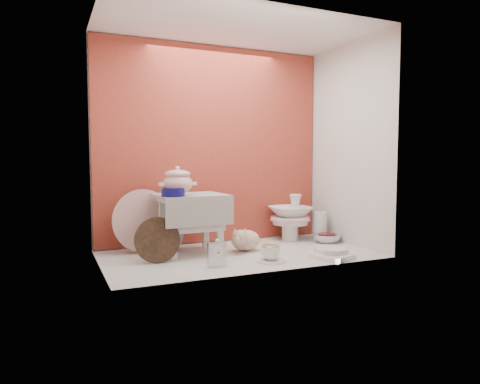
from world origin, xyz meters
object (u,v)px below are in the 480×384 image
Objects in this scene: floral_platter at (144,221)px; blue_white_vase at (166,231)px; porcelain_tower at (290,217)px; soup_tureen at (178,181)px; gold_rim_teacup at (271,252)px; mantel_clock at (217,253)px; plush_pig at (246,240)px; crystal_bowl at (327,238)px; dinner_plate_stack at (331,252)px; step_stool at (191,224)px.

blue_white_vase is (0.16, 0.03, -0.09)m from floral_platter.
porcelain_tower is at bearing -1.49° from floral_platter.
soup_tureen is 1.96× the size of gold_rim_teacup.
gold_rim_teacup is 0.77m from porcelain_tower.
mantel_clock is at bearing -145.84° from porcelain_tower.
plush_pig is 1.28× the size of crystal_bowl.
dinner_plate_stack is at bearing 1.22° from mantel_clock.
plush_pig is (0.34, 0.33, -0.00)m from mantel_clock.
porcelain_tower is at bearing 39.19° from mantel_clock.
step_stool is at bearing 146.72° from plush_pig.
gold_rim_teacup is at bearing -43.18° from floral_platter.
porcelain_tower is at bearing 8.13° from step_stool.
porcelain_tower is (0.98, -0.06, 0.05)m from blue_white_vase.
step_stool is at bearing 150.37° from dinner_plate_stack.
dinner_plate_stack is at bearing -30.55° from floral_platter.
gold_rim_teacup is at bearing -129.43° from porcelain_tower.
porcelain_tower is (0.87, 0.15, -0.02)m from step_stool.
dinner_plate_stack is at bearing -31.42° from step_stool.
floral_platter reaches higher than porcelain_tower.
gold_rim_teacup is (0.49, -0.36, -0.44)m from soup_tureen.
blue_white_vase is (-0.01, 0.29, -0.37)m from soup_tureen.
floral_platter reaches higher than dinner_plate_stack.
crystal_bowl is (1.19, -0.27, -0.10)m from blue_white_vase.
blue_white_vase is 0.64m from mantel_clock.
step_stool reaches higher than mantel_clock.
blue_white_vase is at bearing 116.89° from step_stool.
step_stool is 2.21× the size of crystal_bowl.
step_stool reaches higher than plush_pig.
porcelain_tower reaches higher than crystal_bowl.
step_stool reaches higher than porcelain_tower.
soup_tureen is 1.27m from crystal_bowl.
step_stool is at bearing 131.14° from gold_rim_teacup.
plush_pig is 0.70m from crystal_bowl.
gold_rim_teacup reaches higher than crystal_bowl.
dinner_plate_stack is (1.10, -0.65, -0.19)m from floral_platter.
plush_pig is at bearing 91.69° from gold_rim_teacup.
soup_tureen is 0.64× the size of porcelain_tower.
step_stool reaches higher than blue_white_vase.
crystal_bowl is (0.70, 0.03, -0.05)m from plush_pig.
mantel_clock is at bearing -156.20° from plush_pig.
soup_tureen is 1.41× the size of mantel_clock.
blue_white_vase reaches higher than plush_pig.
soup_tureen reaches higher than porcelain_tower.
crystal_bowl is at bearing 28.88° from gold_rim_teacup.
blue_white_vase is at bearing 127.52° from gold_rim_teacup.
soup_tureen is 0.89× the size of blue_white_vase.
dinner_plate_stack is at bearing -22.84° from soup_tureen.
blue_white_vase reaches higher than crystal_bowl.
porcelain_tower reaches higher than mantel_clock.
gold_rim_teacup is (0.35, -0.02, -0.02)m from mantel_clock.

